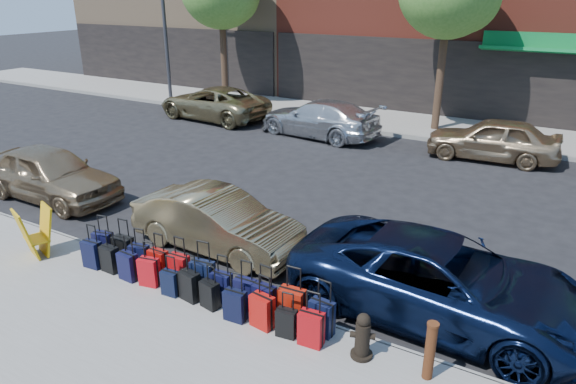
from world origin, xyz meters
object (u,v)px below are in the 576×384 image
Objects in this scene: suitcase_front_5 at (203,277)px; car_far_2 at (493,139)px; display_rack at (36,233)px; car_far_1 at (319,118)px; car_near_0 at (50,173)px; car_far_0 at (214,103)px; fire_hydrant at (363,337)px; bollard at (430,350)px; car_near_2 at (441,280)px; car_near_1 at (217,222)px; streetlight at (166,6)px.

car_far_2 is at bearing 68.11° from suitcase_front_5.
display_rack is 11.97m from car_far_1.
suitcase_front_5 is 7.03m from car_near_0.
car_far_0 is at bearing -94.44° from car_far_2.
suitcase_front_5 is at bearing 156.71° from fire_hydrant.
car_far_1 is at bearing 92.03° from car_far_0.
bollard is 0.18× the size of car_far_0.
car_near_2 is at bearing 16.13° from suitcase_front_5.
car_far_2 reaches higher than car_far_1.
car_far_1 reaches higher than display_rack.
car_far_0 is (-7.72, 9.84, 0.06)m from car_near_1.
car_near_2 reaches higher than car_near_1.
car_near_1 is 4.91m from car_near_2.
streetlight is 1.62× the size of car_far_1.
display_rack is 0.27× the size of car_near_1.
fire_hydrant is 10.21m from car_near_0.
car_far_1 reaches higher than bollard.
car_near_0 reaches higher than car_far_2.
car_far_0 is at bearing 119.84° from suitcase_front_5.
car_near_1 is 0.80× the size of car_far_1.
bollard is 5.58m from car_near_1.
car_near_2 is (-0.33, 1.81, 0.09)m from bollard.
car_near_1 is 0.77× the size of car_far_0.
car_far_0 is at bearing 115.39° from fire_hydrant.
fire_hydrant is 0.15× the size of car_far_0.
display_rack is 13.11m from car_far_0.
car_far_1 is (9.50, -2.22, -3.94)m from streetlight.
car_far_1 is at bearing 38.82° from car_near_2.
car_far_1 is at bearing 105.98° from display_rack.
bollard is 0.88× the size of display_rack.
streetlight is 20.93m from car_near_2.
display_rack reaches higher than bollard.
suitcase_front_5 is 0.20× the size of car_far_0.
car_far_2 is at bearing -45.38° from car_near_0.
bollard is at bearing -100.38° from car_near_0.
car_near_0 is 9.94m from car_far_0.
suitcase_front_5 is 0.24× the size of car_near_0.
car_far_0 is (-8.73, 11.61, 0.25)m from suitcase_front_5.
car_far_1 is (3.42, 9.49, -0.01)m from car_near_0.
car_far_2 is at bearing 94.67° from car_far_0.
car_near_0 is 1.01× the size of car_far_2.
suitcase_front_5 is at bearing -46.57° from streetlight.
car_far_0 is (4.13, -1.97, -3.94)m from streetlight.
car_near_2 is 16.07m from car_far_0.
car_near_0 is 0.83× the size of car_far_0.
streetlight reaches higher than car_far_2.
streetlight is 1.54× the size of car_far_0.
car_near_0 reaches higher than car_near_1.
car_near_1 is (-4.23, 1.96, 0.15)m from fire_hydrant.
car_near_1 is at bearing 42.85° from car_far_0.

